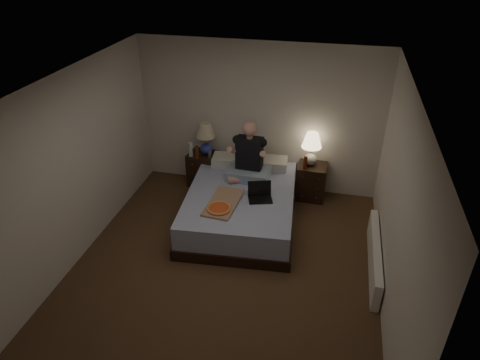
% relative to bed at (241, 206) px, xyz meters
% --- Properties ---
extents(floor, '(4.00, 4.50, 0.00)m').
position_rel_bed_xyz_m(floor, '(0.03, -1.10, -0.26)').
color(floor, brown).
rests_on(floor, ground).
extents(ceiling, '(4.00, 4.50, 0.00)m').
position_rel_bed_xyz_m(ceiling, '(0.03, -1.10, 2.24)').
color(ceiling, white).
rests_on(ceiling, ground).
extents(wall_back, '(4.00, 0.00, 2.50)m').
position_rel_bed_xyz_m(wall_back, '(0.03, 1.15, 0.99)').
color(wall_back, silver).
rests_on(wall_back, ground).
extents(wall_front, '(4.00, 0.00, 2.50)m').
position_rel_bed_xyz_m(wall_front, '(0.03, -3.35, 0.99)').
color(wall_front, silver).
rests_on(wall_front, ground).
extents(wall_left, '(0.00, 4.50, 2.50)m').
position_rel_bed_xyz_m(wall_left, '(-1.97, -1.10, 0.99)').
color(wall_left, silver).
rests_on(wall_left, ground).
extents(wall_right, '(0.00, 4.50, 2.50)m').
position_rel_bed_xyz_m(wall_right, '(2.03, -1.10, 0.99)').
color(wall_right, silver).
rests_on(wall_right, ground).
extents(bed, '(1.75, 2.23, 0.53)m').
position_rel_bed_xyz_m(bed, '(0.00, 0.00, 0.00)').
color(bed, '#5263A5').
rests_on(bed, floor).
extents(nightstand_left, '(0.52, 0.48, 0.61)m').
position_rel_bed_xyz_m(nightstand_left, '(-0.89, 0.93, 0.04)').
color(nightstand_left, black).
rests_on(nightstand_left, floor).
extents(nightstand_right, '(0.48, 0.43, 0.61)m').
position_rel_bed_xyz_m(nightstand_right, '(0.98, 0.93, 0.04)').
color(nightstand_right, black).
rests_on(nightstand_right, floor).
extents(lamp_left, '(0.34, 0.34, 0.56)m').
position_rel_bed_xyz_m(lamp_left, '(-0.82, 0.93, 0.63)').
color(lamp_left, '#2A399D').
rests_on(lamp_left, nightstand_left).
extents(lamp_right, '(0.36, 0.36, 0.56)m').
position_rel_bed_xyz_m(lamp_right, '(0.93, 0.95, 0.62)').
color(lamp_right, gray).
rests_on(lamp_right, nightstand_right).
extents(water_bottle, '(0.07, 0.07, 0.25)m').
position_rel_bed_xyz_m(water_bottle, '(-1.05, 0.79, 0.47)').
color(water_bottle, silver).
rests_on(water_bottle, nightstand_left).
extents(soda_can, '(0.07, 0.07, 0.10)m').
position_rel_bed_xyz_m(soda_can, '(-0.74, 0.84, 0.40)').
color(soda_can, beige).
rests_on(soda_can, nightstand_left).
extents(beer_bottle_left, '(0.06, 0.06, 0.23)m').
position_rel_bed_xyz_m(beer_bottle_left, '(-0.92, 0.73, 0.46)').
color(beer_bottle_left, '#53240B').
rests_on(beer_bottle_left, nightstand_left).
extents(beer_bottle_right, '(0.06, 0.06, 0.23)m').
position_rel_bed_xyz_m(beer_bottle_right, '(0.87, 0.80, 0.46)').
color(beer_bottle_right, '#54200C').
rests_on(beer_bottle_right, nightstand_right).
extents(person, '(0.68, 0.55, 0.93)m').
position_rel_bed_xyz_m(person, '(0.02, 0.43, 0.73)').
color(person, black).
rests_on(person, bed).
extents(laptop, '(0.41, 0.37, 0.24)m').
position_rel_bed_xyz_m(laptop, '(0.32, -0.15, 0.38)').
color(laptop, black).
rests_on(laptop, bed).
extents(pizza_box, '(0.46, 0.79, 0.08)m').
position_rel_bed_xyz_m(pizza_box, '(-0.19, -0.57, 0.30)').
color(pizza_box, tan).
rests_on(pizza_box, bed).
extents(radiator, '(0.10, 1.60, 0.40)m').
position_rel_bed_xyz_m(radiator, '(1.96, -0.64, -0.06)').
color(radiator, white).
rests_on(radiator, floor).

